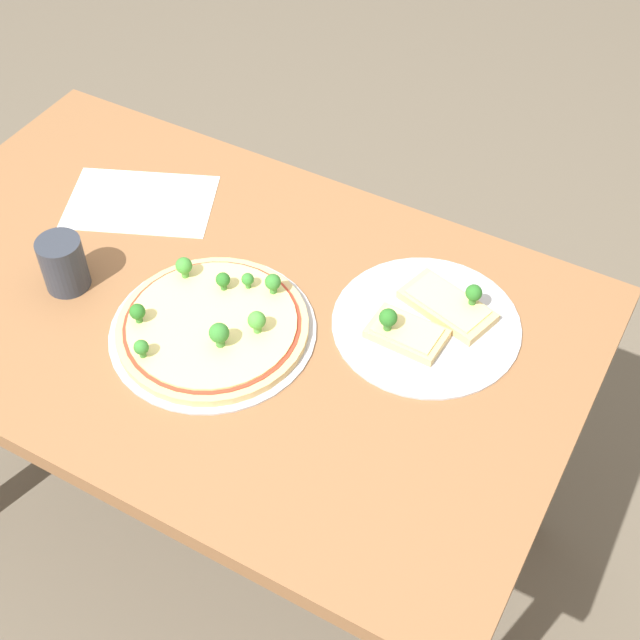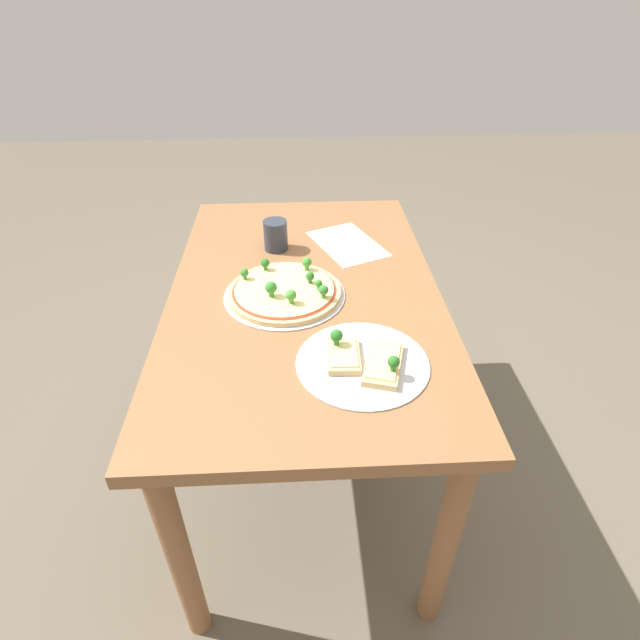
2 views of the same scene
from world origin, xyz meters
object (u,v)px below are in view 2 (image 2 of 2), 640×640
pizza_tray_whole (285,291)px  drinking_cup (276,235)px  pizza_tray_slice (364,360)px  dining_table (305,318)px

pizza_tray_whole → drinking_cup: (0.27, 0.03, 0.03)m
pizza_tray_whole → drinking_cup: 0.28m
pizza_tray_slice → pizza_tray_whole: bearing=31.6°
dining_table → drinking_cup: 0.30m
dining_table → drinking_cup: bearing=19.2°
dining_table → drinking_cup: drinking_cup is taller
dining_table → pizza_tray_slice: bearing=-158.8°
pizza_tray_whole → drinking_cup: bearing=6.1°
dining_table → pizza_tray_whole: size_ratio=3.66×
pizza_tray_whole → dining_table: bearing=-59.8°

